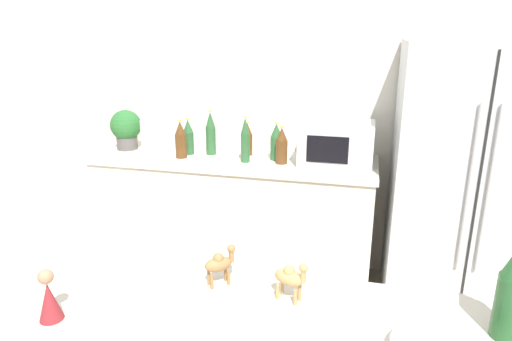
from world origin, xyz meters
The scene contains 16 objects.
wall_back centered at (0.00, 2.73, 1.27)m, with size 8.00×0.06×2.55m.
back_counter centered at (-0.49, 2.40, 0.46)m, with size 2.00×0.63×0.92m.
refrigerator centered at (1.04, 2.34, 0.87)m, with size 0.87×0.71×1.73m.
potted_plant centered at (-1.33, 2.43, 1.08)m, with size 0.23×0.23×0.30m.
paper_towel_roll centered at (-1.13, 2.38, 1.04)m, with size 0.11×0.11×0.24m.
microwave centered at (0.23, 2.42, 1.06)m, with size 0.48×0.37×0.28m.
back_bottle_0 centered at (-0.13, 2.33, 1.04)m, with size 0.08×0.08×0.26m.
back_bottle_1 centered at (-0.84, 2.30, 1.05)m, with size 0.08×0.08×0.27m.
back_bottle_2 centered at (-0.83, 2.41, 1.04)m, with size 0.08×0.08×0.26m.
back_bottle_3 centered at (-0.67, 2.44, 1.07)m, with size 0.07×0.07×0.32m.
back_bottle_4 centered at (-0.37, 2.31, 1.07)m, with size 0.06×0.06×0.32m.
back_bottle_5 centered at (-0.41, 2.49, 1.04)m, with size 0.07×0.07×0.24m.
back_bottle_6 centered at (-0.18, 2.41, 1.05)m, with size 0.08×0.08×0.26m.
camel_figurine centered at (0.22, 0.61, 1.09)m, with size 0.11×0.08×0.14m.
camel_figurine_second centered at (-0.01, 0.64, 1.09)m, with size 0.10×0.09×0.13m.
wise_man_figurine_crimson centered at (-0.42, 0.35, 1.08)m, with size 0.07×0.07×0.16m.
Camera 1 is at (0.41, -0.58, 1.81)m, focal length 32.00 mm.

